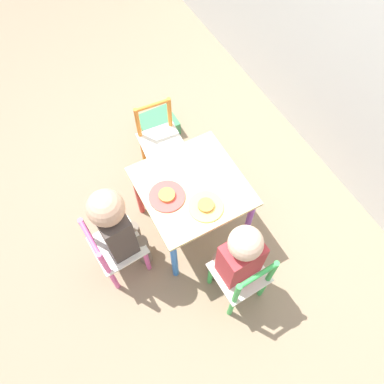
{
  "coord_description": "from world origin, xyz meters",
  "views": [
    {
      "loc": [
        0.91,
        -0.49,
        2.2
      ],
      "look_at": [
        0.0,
        0.0,
        0.41
      ],
      "focal_mm": 35.0,
      "sensor_mm": 36.0,
      "label": 1
    }
  ],
  "objects_px": {
    "kids_table": "(192,193)",
    "chair_green": "(241,277)",
    "chair_orange": "(160,142)",
    "plate_front": "(167,196)",
    "chair_pink": "(115,249)",
    "plate_right": "(206,206)",
    "child_front": "(117,226)",
    "child_right": "(238,256)",
    "storage_bin": "(158,125)"
  },
  "relations": [
    {
      "from": "plate_front",
      "to": "kids_table",
      "type": "bearing_deg",
      "value": 90.0
    },
    {
      "from": "chair_green",
      "to": "plate_front",
      "type": "distance_m",
      "value": 0.58
    },
    {
      "from": "chair_pink",
      "to": "plate_front",
      "type": "relative_size",
      "value": 2.75
    },
    {
      "from": "storage_bin",
      "to": "child_right",
      "type": "bearing_deg",
      "value": -5.93
    },
    {
      "from": "chair_pink",
      "to": "plate_right",
      "type": "height_order",
      "value": "chair_pink"
    },
    {
      "from": "child_front",
      "to": "chair_orange",
      "type": "bearing_deg",
      "value": -46.42
    },
    {
      "from": "chair_green",
      "to": "chair_orange",
      "type": "xyz_separation_m",
      "value": [
        -1.01,
        0.02,
        0.0
      ]
    },
    {
      "from": "plate_right",
      "to": "chair_pink",
      "type": "bearing_deg",
      "value": -102.5
    },
    {
      "from": "chair_pink",
      "to": "plate_front",
      "type": "height_order",
      "value": "chair_pink"
    },
    {
      "from": "kids_table",
      "to": "child_right",
      "type": "bearing_deg",
      "value": 2.55
    },
    {
      "from": "plate_front",
      "to": "storage_bin",
      "type": "bearing_deg",
      "value": 159.54
    },
    {
      "from": "chair_pink",
      "to": "child_front",
      "type": "height_order",
      "value": "child_front"
    },
    {
      "from": "plate_right",
      "to": "plate_front",
      "type": "xyz_separation_m",
      "value": [
        -0.15,
        -0.15,
        0.0
      ]
    },
    {
      "from": "chair_green",
      "to": "plate_front",
      "type": "xyz_separation_m",
      "value": [
        -0.51,
        -0.17,
        0.23
      ]
    },
    {
      "from": "chair_orange",
      "to": "storage_bin",
      "type": "height_order",
      "value": "chair_orange"
    },
    {
      "from": "chair_pink",
      "to": "storage_bin",
      "type": "height_order",
      "value": "chair_pink"
    },
    {
      "from": "child_front",
      "to": "storage_bin",
      "type": "height_order",
      "value": "child_front"
    },
    {
      "from": "chair_green",
      "to": "storage_bin",
      "type": "bearing_deg",
      "value": -98.08
    },
    {
      "from": "chair_pink",
      "to": "storage_bin",
      "type": "xyz_separation_m",
      "value": [
        -0.84,
        0.65,
        -0.2
      ]
    },
    {
      "from": "chair_orange",
      "to": "storage_bin",
      "type": "bearing_deg",
      "value": 74.54
    },
    {
      "from": "chair_green",
      "to": "chair_pink",
      "type": "height_order",
      "value": "same"
    },
    {
      "from": "kids_table",
      "to": "chair_orange",
      "type": "bearing_deg",
      "value": 175.37
    },
    {
      "from": "plate_right",
      "to": "storage_bin",
      "type": "distance_m",
      "value": 1.06
    },
    {
      "from": "chair_orange",
      "to": "child_right",
      "type": "distance_m",
      "value": 0.97
    },
    {
      "from": "plate_front",
      "to": "child_right",
      "type": "bearing_deg",
      "value": 20.87
    },
    {
      "from": "chair_green",
      "to": "child_front",
      "type": "distance_m",
      "value": 0.7
    },
    {
      "from": "child_front",
      "to": "child_right",
      "type": "bearing_deg",
      "value": -135.67
    },
    {
      "from": "kids_table",
      "to": "chair_green",
      "type": "distance_m",
      "value": 0.53
    },
    {
      "from": "child_right",
      "to": "chair_pink",
      "type": "bearing_deg",
      "value": -40.32
    },
    {
      "from": "child_right",
      "to": "plate_front",
      "type": "relative_size",
      "value": 3.77
    },
    {
      "from": "storage_bin",
      "to": "child_front",
      "type": "bearing_deg",
      "value": -35.53
    },
    {
      "from": "chair_orange",
      "to": "plate_right",
      "type": "distance_m",
      "value": 0.7
    },
    {
      "from": "child_right",
      "to": "plate_front",
      "type": "bearing_deg",
      "value": -71.68
    },
    {
      "from": "chair_pink",
      "to": "chair_orange",
      "type": "xyz_separation_m",
      "value": [
        -0.54,
        0.55,
        0.0
      ]
    },
    {
      "from": "kids_table",
      "to": "plate_front",
      "type": "distance_m",
      "value": 0.17
    },
    {
      "from": "kids_table",
      "to": "plate_right",
      "type": "bearing_deg",
      "value": 0.0
    },
    {
      "from": "chair_orange",
      "to": "plate_front",
      "type": "relative_size",
      "value": 2.75
    },
    {
      "from": "chair_green",
      "to": "plate_front",
      "type": "bearing_deg",
      "value": -73.76
    },
    {
      "from": "child_right",
      "to": "kids_table",
      "type": "bearing_deg",
      "value": -90.0
    },
    {
      "from": "kids_table",
      "to": "storage_bin",
      "type": "height_order",
      "value": "kids_table"
    },
    {
      "from": "chair_green",
      "to": "kids_table",
      "type": "bearing_deg",
      "value": -90.0
    },
    {
      "from": "chair_pink",
      "to": "child_right",
      "type": "height_order",
      "value": "child_right"
    },
    {
      "from": "chair_green",
      "to": "chair_orange",
      "type": "relative_size",
      "value": 1.0
    },
    {
      "from": "chair_orange",
      "to": "plate_front",
      "type": "height_order",
      "value": "chair_orange"
    },
    {
      "from": "child_right",
      "to": "plate_right",
      "type": "relative_size",
      "value": 3.92
    },
    {
      "from": "chair_orange",
      "to": "child_right",
      "type": "xyz_separation_m",
      "value": [
        0.95,
        -0.02,
        0.18
      ]
    },
    {
      "from": "chair_orange",
      "to": "plate_front",
      "type": "distance_m",
      "value": 0.59
    },
    {
      "from": "plate_right",
      "to": "plate_front",
      "type": "relative_size",
      "value": 0.96
    },
    {
      "from": "child_front",
      "to": "storage_bin",
      "type": "bearing_deg",
      "value": -39.79
    },
    {
      "from": "child_right",
      "to": "storage_bin",
      "type": "height_order",
      "value": "child_right"
    }
  ]
}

